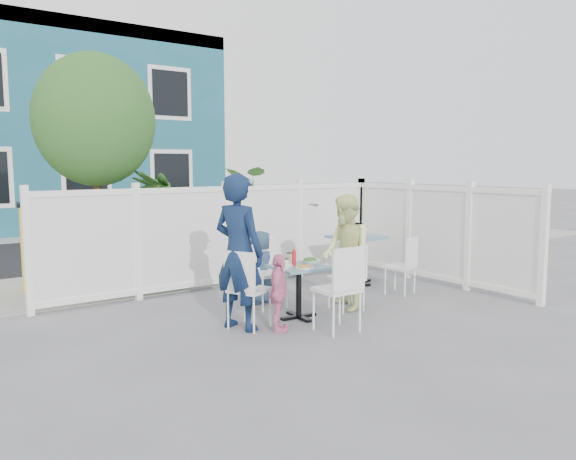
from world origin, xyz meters
TOP-DOWN VIEW (x-y plane):
  - ground at (0.00, 0.00)m, footprint 80.00×80.00m
  - near_sidewalk at (0.00, 3.80)m, footprint 24.00×2.60m
  - street at (0.00, 7.50)m, footprint 24.00×5.00m
  - far_sidewalk at (0.00, 10.60)m, footprint 24.00×1.60m
  - building at (-0.50, 14.00)m, footprint 11.00×6.00m
  - fence_back at (0.10, 2.40)m, footprint 5.86×0.08m
  - fence_right at (3.00, 0.60)m, footprint 0.08×3.66m
  - tree at (-1.60, 3.30)m, footprint 1.80×1.62m
  - utility_cabinet at (-2.23, 4.00)m, footprint 0.77×0.61m
  - potted_shrub_a at (-0.66, 3.10)m, footprint 1.28×1.28m
  - potted_shrub_b at (1.47, 3.00)m, footprint 1.77×1.55m
  - main_table at (-0.07, 0.27)m, footprint 0.69×0.69m
  - spare_table at (1.95, 1.38)m, footprint 0.75×0.75m
  - chair_left at (-0.88, 0.24)m, footprint 0.55×0.56m
  - chair_right at (0.77, 0.21)m, footprint 0.44×0.45m
  - chair_back at (-0.08, 1.02)m, footprint 0.47×0.45m
  - chair_near at (-0.05, -0.52)m, footprint 0.47×0.46m
  - chair_spare at (1.99, 0.37)m, footprint 0.49×0.48m
  - man at (-0.92, 0.32)m, footprint 0.64×0.78m
  - woman at (0.71, 0.26)m, footprint 0.82×0.91m
  - boy at (-0.03, 1.19)m, footprint 0.51×0.34m
  - toddler at (-0.61, -0.06)m, footprint 0.52×0.55m
  - plate_main at (-0.11, 0.10)m, footprint 0.22×0.22m
  - plate_side at (-0.23, 0.38)m, footprint 0.23×0.23m
  - salad_bowl at (0.11, 0.27)m, footprint 0.24×0.24m
  - coffee_cup_a at (-0.32, 0.21)m, footprint 0.08×0.08m
  - coffee_cup_b at (-0.04, 0.51)m, footprint 0.08×0.08m
  - ketchup_bottle at (-0.12, 0.31)m, footprint 0.06×0.06m
  - salt_shaker at (-0.14, 0.52)m, footprint 0.03×0.03m
  - pepper_shaker at (-0.13, 0.55)m, footprint 0.03×0.03m

SIDE VIEW (x-z plane):
  - ground at x=0.00m, z-range 0.00..0.00m
  - street at x=0.00m, z-range 0.00..0.01m
  - near_sidewalk at x=0.00m, z-range 0.00..0.01m
  - far_sidewalk at x=0.00m, z-range 0.00..0.01m
  - toddler at x=-0.61m, z-range 0.00..0.91m
  - chair_spare at x=1.99m, z-range 0.07..0.94m
  - boy at x=-0.03m, z-range 0.00..1.02m
  - chair_right at x=0.77m, z-range 0.07..0.95m
  - main_table at x=-0.07m, z-range 0.18..0.86m
  - chair_left at x=-0.88m, z-range 0.08..1.02m
  - chair_back at x=-0.08m, z-range 0.08..1.03m
  - chair_near at x=-0.05m, z-range 0.08..1.09m
  - spare_table at x=1.95m, z-range 0.22..1.01m
  - utility_cabinet at x=-2.23m, z-range 0.00..1.30m
  - plate_main at x=-0.11m, z-range 0.67..0.69m
  - plate_side at x=-0.23m, z-range 0.67..0.69m
  - salad_bowl at x=0.11m, z-range 0.67..0.73m
  - pepper_shaker at x=-0.13m, z-range 0.67..0.74m
  - salt_shaker at x=-0.14m, z-range 0.67..0.74m
  - coffee_cup_a at x=-0.32m, z-range 0.67..0.79m
  - coffee_cup_b at x=-0.04m, z-range 0.67..0.80m
  - ketchup_bottle at x=-0.12m, z-range 0.67..0.85m
  - woman at x=0.71m, z-range 0.00..1.55m
  - fence_right at x=3.00m, z-range -0.02..1.58m
  - fence_back at x=0.10m, z-range -0.02..1.58m
  - man at x=-0.92m, z-range 0.00..1.84m
  - potted_shrub_a at x=-0.66m, z-range 0.00..1.85m
  - potted_shrub_b at x=1.47m, z-range 0.00..1.89m
  - tree at x=-1.60m, z-range 0.80..4.39m
  - building at x=-0.50m, z-range 0.00..6.00m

